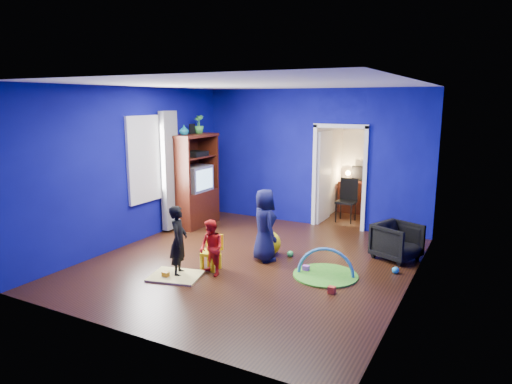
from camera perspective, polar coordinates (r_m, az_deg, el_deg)
The scene contains 34 objects.
floor at distance 7.69m, azimuth -0.62°, elevation -8.77°, with size 5.00×5.50×0.01m, color black.
ceiling at distance 7.23m, azimuth -0.67°, elevation 13.36°, with size 5.00×5.50×0.01m, color white.
wall_back at distance 9.80m, azimuth 7.11°, elevation 4.25°, with size 5.00×0.02×2.90m, color #090968.
wall_front at distance 5.13m, azimuth -15.56°, elevation -2.56°, with size 5.00×0.02×2.90m, color #090968.
wall_left at distance 8.78m, azimuth -15.13°, elevation 3.13°, with size 0.02×5.50×2.90m, color #090968.
wall_right at distance 6.52m, azimuth 19.02°, elevation 0.15°, with size 0.02×5.50×2.90m, color #090968.
alcove at distance 10.46m, azimuth 11.88°, elevation 3.43°, with size 1.00×1.75×2.50m, color silver, non-canonical shape.
armchair at distance 8.11m, azimuth 17.20°, elevation -5.91°, with size 0.66×0.68×0.62m, color black.
child_black at distance 7.09m, azimuth -9.65°, elevation -6.04°, with size 0.40×0.26×1.10m, color black.
child_navy at distance 7.62m, azimuth 1.08°, elevation -4.16°, with size 0.59×0.39×1.22m, color #10173D.
toddler_red at distance 7.05m, azimuth -5.61°, elevation -6.98°, with size 0.42×0.33×0.87m, color red.
vase at distance 9.45m, azimuth -8.99°, elevation 7.66°, with size 0.20×0.20×0.20m, color #0C5862.
potted_plant at distance 9.86m, azimuth -7.18°, elevation 8.41°, with size 0.22×0.22×0.39m, color #328B36.
tv_armoire at distance 9.82m, azimuth -7.75°, elevation 1.47°, with size 0.58×1.14×1.96m, color #3B0E09.
crt_tv at distance 9.79m, azimuth -7.56°, elevation 1.68°, with size 0.46×0.70×0.54m, color silver.
yellow_blanket at distance 7.19m, azimuth -10.00°, elevation -10.30°, with size 0.75×0.60×0.03m, color #F2E07A.
hopper_ball at distance 7.97m, azimuth 1.56°, elevation -6.41°, with size 0.43×0.43×0.43m, color yellow.
kid_chair at distance 7.35m, azimuth -5.70°, elevation -7.74°, with size 0.28×0.28×0.50m, color yellow.
play_mat at distance 7.20m, azimuth 8.67°, elevation -10.25°, with size 0.99×0.99×0.03m, color green.
toy_arch at distance 7.19m, azimuth 8.67°, elevation -10.20°, with size 0.88×0.88×0.05m, color #3F8CD8.
window_left at distance 9.02m, azimuth -13.58°, elevation 4.05°, with size 0.03×0.95×1.55m, color white.
curtain at distance 9.40m, azimuth -10.75°, elevation 2.61°, with size 0.14×0.42×2.40m, color slate.
doorway at distance 9.66m, azimuth 10.37°, elevation 1.65°, with size 1.16×0.10×2.10m, color white.
study_desk at distance 11.21m, azimuth 12.61°, elevation -0.62°, with size 0.88×0.44×0.75m, color #3D140A.
desk_monitor at distance 11.22m, azimuth 12.91°, elevation 2.37°, with size 0.40×0.05×0.32m, color black.
desk_lamp at distance 11.24m, azimuth 11.44°, elevation 2.34°, with size 0.14×0.14×0.14m, color #FFD88C.
folding_chair at distance 10.29m, azimuth 11.20°, elevation -1.14°, with size 0.40×0.40×0.92m, color black.
book_shelf at distance 11.10m, azimuth 13.14°, elevation 7.82°, with size 0.88×0.24×0.04m, color white.
toy_0 at distance 6.60m, azimuth 9.44°, elevation -11.98°, with size 0.10×0.08×0.10m, color red.
toy_1 at distance 7.53m, azimuth 17.05°, elevation -9.31°, with size 0.11×0.11×0.11m, color #27AADE.
toy_2 at distance 7.16m, azimuth -11.22°, elevation -10.13°, with size 0.10×0.08×0.10m, color orange.
toy_3 at distance 7.96m, azimuth 4.31°, elevation -7.68°, with size 0.11×0.11×0.11m, color green.
toy_4 at distance 7.32m, azimuth 6.27°, elevation -9.50°, with size 0.10×0.08×0.10m, color #D851D7.
toy_5 at distance 8.08m, azimuth -9.43°, elevation -7.52°, with size 0.11×0.11×0.11m, color red.
Camera 1 is at (3.46, -6.34, 2.65)m, focal length 32.00 mm.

